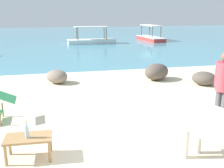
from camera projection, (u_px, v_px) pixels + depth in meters
name	position (u px, v px, depth m)	size (l,w,h in m)	color
sand_beach	(132.00, 162.00, 4.48)	(18.00, 14.00, 0.04)	beige
water_surface	(63.00, 38.00, 25.20)	(60.00, 36.00, 0.03)	teal
cow	(217.00, 127.00, 4.10)	(0.98, 1.88, 1.05)	beige
low_bench_table	(28.00, 140.00, 4.48)	(0.78, 0.48, 0.39)	#A37A4C
bottle	(27.00, 131.00, 4.40)	(0.07, 0.07, 0.30)	#A3C6D1
person_standing	(224.00, 85.00, 5.49)	(0.32, 0.51, 1.62)	#4C4C51
shore_rock_large	(157.00, 72.00, 9.73)	(0.99, 0.75, 0.58)	brown
shore_rock_medium	(57.00, 77.00, 9.27)	(0.80, 0.64, 0.46)	gray
shore_rock_small	(204.00, 78.00, 9.05)	(0.80, 0.72, 0.45)	brown
boat_white	(91.00, 40.00, 20.91)	(3.69, 1.20, 1.29)	white
boat_red	(151.00, 37.00, 23.14)	(1.44, 3.75, 1.29)	#C63833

